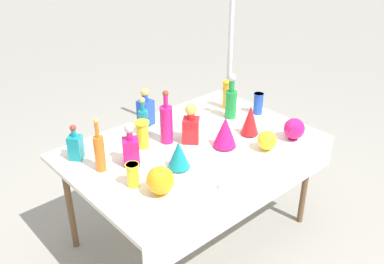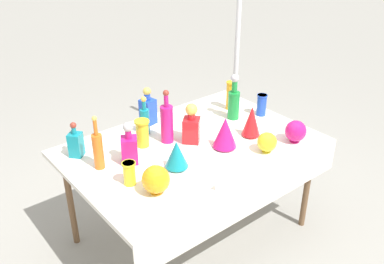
{
  "view_description": "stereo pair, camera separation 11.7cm",
  "coord_description": "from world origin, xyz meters",
  "views": [
    {
      "loc": [
        -1.65,
        -1.85,
        2.19
      ],
      "look_at": [
        0.0,
        0.0,
        0.86
      ],
      "focal_mm": 40.0,
      "sensor_mm": 36.0,
      "label": 1
    },
    {
      "loc": [
        -1.56,
        -1.93,
        2.19
      ],
      "look_at": [
        0.0,
        0.0,
        0.86
      ],
      "focal_mm": 40.0,
      "sensor_mm": 36.0,
      "label": 2
    }
  ],
  "objects": [
    {
      "name": "ground_plane",
      "position": [
        0.0,
        0.0,
        0.0
      ],
      "size": [
        40.0,
        40.0,
        0.0
      ],
      "primitive_type": "plane",
      "color": "gray"
    },
    {
      "name": "display_table",
      "position": [
        0.0,
        -0.03,
        0.71
      ],
      "size": [
        1.63,
        1.12,
        0.76
      ],
      "color": "white",
      "rests_on": "ground"
    },
    {
      "name": "tall_bottle_0",
      "position": [
        -0.1,
        0.15,
        0.9
      ],
      "size": [
        0.09,
        0.09,
        0.38
      ],
      "color": "#C61972",
      "rests_on": "display_table"
    },
    {
      "name": "tall_bottle_1",
      "position": [
        -0.15,
        0.34,
        0.87
      ],
      "size": [
        0.06,
        0.06,
        0.28
      ],
      "color": "teal",
      "rests_on": "display_table"
    },
    {
      "name": "tall_bottle_2",
      "position": [
        0.5,
        0.12,
        0.9
      ],
      "size": [
        0.09,
        0.09,
        0.35
      ],
      "color": "#198C38",
      "rests_on": "display_table"
    },
    {
      "name": "tall_bottle_3",
      "position": [
        -0.61,
        0.14,
        0.89
      ],
      "size": [
        0.06,
        0.06,
        0.35
      ],
      "color": "orange",
      "rests_on": "display_table"
    },
    {
      "name": "square_decanter_0",
      "position": [
        0.03,
        0.04,
        0.88
      ],
      "size": [
        0.16,
        0.16,
        0.28
      ],
      "color": "red",
      "rests_on": "display_table"
    },
    {
      "name": "square_decanter_1",
      "position": [
        -0.66,
        0.36,
        0.85
      ],
      "size": [
        0.11,
        0.11,
        0.24
      ],
      "color": "teal",
      "rests_on": "display_table"
    },
    {
      "name": "square_decanter_2",
      "position": [
        -0.04,
        0.45,
        0.88
      ],
      "size": [
        0.11,
        0.11,
        0.28
      ],
      "color": "blue",
      "rests_on": "display_table"
    },
    {
      "name": "square_decanter_3",
      "position": [
        -0.43,
        0.08,
        0.87
      ],
      "size": [
        0.14,
        0.14,
        0.28
      ],
      "color": "#C61972",
      "rests_on": "display_table"
    },
    {
      "name": "slender_vase_0",
      "position": [
        -0.26,
        0.2,
        0.86
      ],
      "size": [
        0.1,
        0.1,
        0.19
      ],
      "color": "yellow",
      "rests_on": "display_table"
    },
    {
      "name": "slender_vase_1",
      "position": [
        0.7,
        0.03,
        0.85
      ],
      "size": [
        0.08,
        0.08,
        0.17
      ],
      "color": "blue",
      "rests_on": "display_table"
    },
    {
      "name": "slender_vase_2",
      "position": [
        0.6,
        0.26,
        0.88
      ],
      "size": [
        0.08,
        0.08,
        0.23
      ],
      "color": "orange",
      "rests_on": "display_table"
    },
    {
      "name": "slender_vase_3",
      "position": [
        -0.56,
        -0.12,
        0.84
      ],
      "size": [
        0.08,
        0.08,
        0.14
      ],
      "color": "yellow",
      "rests_on": "display_table"
    },
    {
      "name": "fluted_vase_0",
      "position": [
        -0.25,
        -0.15,
        0.86
      ],
      "size": [
        0.14,
        0.14,
        0.18
      ],
      "color": "teal",
      "rests_on": "display_table"
    },
    {
      "name": "fluted_vase_1",
      "position": [
        0.4,
        -0.15,
        0.88
      ],
      "size": [
        0.13,
        0.13,
        0.22
      ],
      "color": "red",
      "rests_on": "display_table"
    },
    {
      "name": "fluted_vase_2",
      "position": [
        0.15,
        -0.16,
        0.87
      ],
      "size": [
        0.16,
        0.16,
        0.22
      ],
      "color": "#C61972",
      "rests_on": "display_table"
    },
    {
      "name": "round_bowl_0",
      "position": [
        -0.49,
        -0.29,
        0.85
      ],
      "size": [
        0.16,
        0.16,
        0.17
      ],
      "color": "orange",
      "rests_on": "display_table"
    },
    {
      "name": "round_bowl_1",
      "position": [
        0.57,
        -0.4,
        0.84
      ],
      "size": [
        0.15,
        0.15,
        0.15
      ],
      "color": "#C61972",
      "rests_on": "display_table"
    },
    {
      "name": "round_bowl_2",
      "position": [
        0.32,
        -0.37,
        0.83
      ],
      "size": [
        0.13,
        0.13,
        0.14
      ],
      "color": "yellow",
      "rests_on": "display_table"
    },
    {
      "name": "price_tag_left",
      "position": [
        -0.2,
        -0.48,
        0.78
      ],
      "size": [
        0.05,
        0.02,
        0.05
      ],
      "primitive_type": "cube",
      "rotation": [
        -0.21,
        0.0,
        0.19
      ],
      "color": "white",
      "rests_on": "display_table"
    },
    {
      "name": "cardboard_box_behind_left",
      "position": [
        0.26,
        1.06,
        0.12
      ],
      "size": [
        0.52,
        0.44,
        0.33
      ],
      "color": "tan",
      "rests_on": "ground"
    },
    {
      "name": "canopy_pole",
      "position": [
        1.07,
        0.69,
        0.87
      ],
      "size": [
        0.18,
        0.18,
        2.24
      ],
      "color": "silver",
      "rests_on": "ground"
    }
  ]
}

